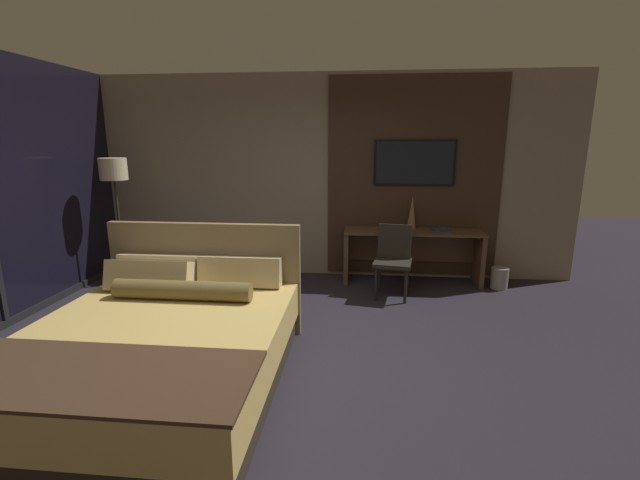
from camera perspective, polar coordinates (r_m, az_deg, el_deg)
The scene contains 10 objects.
ground_plane at distance 3.96m, azimuth -5.30°, elevation -15.58°, with size 16.00×16.00×0.00m, color #28232D.
wall_back_tv_panel at distance 6.05m, azimuth 0.85°, elevation 8.35°, with size 7.20×0.09×2.80m.
bed at distance 3.69m, azimuth -20.46°, elevation -13.11°, with size 1.92×2.25×1.12m.
desk at distance 5.95m, azimuth 12.17°, elevation -0.84°, with size 1.84×0.48×0.73m.
tv at distance 5.98m, azimuth 12.48°, elevation 10.03°, with size 1.08×0.04×0.61m.
desk_chair at distance 5.36m, azimuth 9.77°, elevation -1.90°, with size 0.50×0.50×0.89m.
floor_lamp at distance 6.16m, azimuth -25.73°, elevation 7.28°, with size 0.34×0.34×1.69m.
vase_tall at distance 5.94m, azimuth 12.15°, elevation 3.56°, with size 0.13×0.13×0.44m.
book at distance 5.96m, azimuth 15.78°, elevation 1.40°, with size 0.25×0.20×0.03m.
waste_bin at distance 6.11m, azimuth 22.80°, elevation -4.70°, with size 0.22×0.22×0.28m.
Camera 1 is at (0.69, -3.41, 1.90)m, focal length 24.00 mm.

